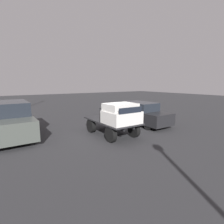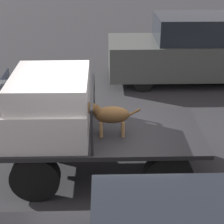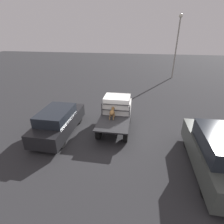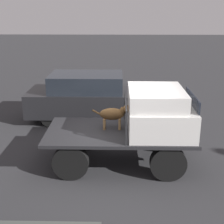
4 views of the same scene
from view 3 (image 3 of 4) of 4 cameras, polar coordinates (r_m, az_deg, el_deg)
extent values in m
plane|color=#2D2D30|center=(11.23, 0.97, -5.78)|extent=(80.00, 80.00, 0.00)
cylinder|color=black|center=(12.12, -1.90, -1.08)|extent=(0.83, 0.24, 0.83)
cylinder|color=black|center=(11.93, 5.51, -1.63)|extent=(0.83, 0.24, 0.83)
cylinder|color=black|center=(10.21, -4.34, -6.56)|extent=(0.83, 0.24, 0.83)
cylinder|color=black|center=(10.00, 4.51, -7.34)|extent=(0.83, 0.24, 0.83)
cube|color=black|center=(10.92, -0.72, -2.37)|extent=(3.31, 0.10, 0.18)
cube|color=black|center=(10.84, 2.73, -2.64)|extent=(3.31, 0.10, 0.18)
cube|color=#232326|center=(10.82, 1.00, -1.90)|extent=(3.60, 1.89, 0.08)
cube|color=silver|center=(11.54, 1.74, 1.94)|extent=(1.53, 1.77, 0.66)
cube|color=silver|center=(11.24, 1.70, 4.19)|extent=(1.30, 1.63, 0.40)
cube|color=black|center=(12.07, 2.26, 5.39)|extent=(0.02, 1.45, 0.30)
cube|color=#232326|center=(10.90, -3.36, 0.84)|extent=(0.04, 0.04, 0.79)
cube|color=#232326|center=(10.68, 5.73, 0.21)|extent=(0.04, 0.04, 0.79)
cube|color=#232326|center=(10.61, 1.15, 2.38)|extent=(0.04, 1.73, 0.04)
cube|color=#232326|center=(10.76, 1.14, 0.53)|extent=(0.04, 1.73, 0.04)
cylinder|color=#9E7547|center=(10.78, -0.42, -0.92)|extent=(0.06, 0.06, 0.28)
cylinder|color=#9E7547|center=(10.75, 0.75, -1.01)|extent=(0.06, 0.06, 0.28)
cylinder|color=#9E7547|center=(10.44, -0.77, -1.83)|extent=(0.06, 0.06, 0.28)
cylinder|color=#9E7547|center=(10.41, 0.43, -1.92)|extent=(0.06, 0.06, 0.28)
ellipsoid|color=brown|center=(10.49, 0.00, -0.26)|extent=(0.62, 0.30, 0.30)
sphere|color=#9E7547|center=(10.66, 0.15, -0.12)|extent=(0.13, 0.13, 0.13)
cylinder|color=brown|center=(10.69, 0.23, 0.73)|extent=(0.21, 0.16, 0.20)
sphere|color=brown|center=(10.76, 0.32, 1.22)|extent=(0.20, 0.20, 0.20)
cone|color=#9E7547|center=(10.85, 0.39, 1.33)|extent=(0.11, 0.11, 0.11)
cone|color=brown|center=(10.73, 0.02, 1.63)|extent=(0.06, 0.08, 0.10)
cone|color=brown|center=(10.71, 0.60, 1.60)|extent=(0.06, 0.08, 0.10)
cylinder|color=brown|center=(10.15, -0.34, -0.98)|extent=(0.26, 0.04, 0.17)
cylinder|color=black|center=(12.64, -17.10, -1.69)|extent=(0.60, 0.20, 0.60)
cylinder|color=black|center=(12.08, -10.70, -2.26)|extent=(0.60, 0.20, 0.60)
cylinder|color=black|center=(10.58, -23.51, -8.38)|extent=(0.60, 0.20, 0.60)
cylinder|color=black|center=(9.89, -16.06, -9.58)|extent=(0.60, 0.20, 0.60)
cube|color=black|center=(11.07, -16.87, -3.56)|extent=(4.49, 1.78, 0.80)
cube|color=#1E232B|center=(10.59, -17.84, -0.85)|extent=(2.47, 1.60, 0.58)
cylinder|color=black|center=(10.34, 23.27, -9.16)|extent=(0.60, 0.20, 0.60)
cylinder|color=black|center=(10.90, 31.99, -9.31)|extent=(0.60, 0.20, 0.60)
cylinder|color=black|center=(8.03, 28.14, -21.65)|extent=(0.60, 0.20, 0.60)
cube|color=#474C47|center=(9.15, 31.05, -12.28)|extent=(5.05, 1.97, 1.01)
cylinder|color=gray|center=(24.56, 20.15, 18.64)|extent=(0.16, 0.16, 7.15)
sphere|color=silver|center=(24.50, 21.58, 27.20)|extent=(0.44, 0.44, 0.44)
camera|label=1|loc=(18.59, 23.14, 14.86)|focal=28.00mm
camera|label=2|loc=(12.16, -29.12, 14.05)|focal=60.00mm
camera|label=4|loc=(11.30, 40.59, 9.07)|focal=50.00mm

